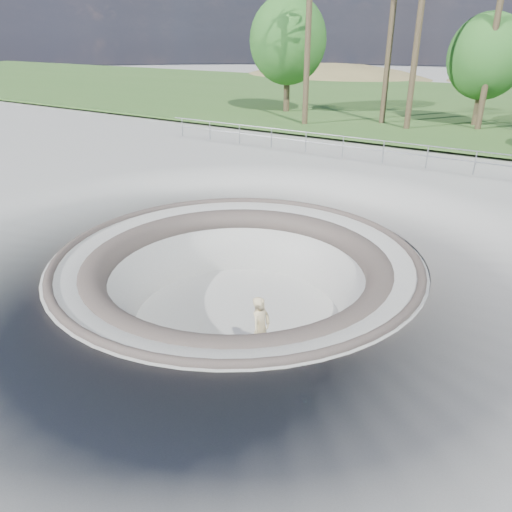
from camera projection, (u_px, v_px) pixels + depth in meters
name	position (u px, v px, depth m)	size (l,w,h in m)	color
ground	(237.00, 256.00, 14.03)	(180.00, 180.00, 0.00)	#A9A8A3
skate_bowl	(238.00, 312.00, 14.78)	(14.00, 14.00, 4.10)	#A9A8A3
grass_strip	(475.00, 106.00, 40.10)	(180.00, 36.00, 0.12)	#355C25
safety_railing	(383.00, 151.00, 22.97)	(25.00, 0.06, 1.03)	gray
skateboard	(261.00, 358.00, 12.69)	(0.91, 0.54, 0.09)	brown
skater	(261.00, 329.00, 12.32)	(0.64, 0.42, 1.74)	#D0B986
bushy_tree_left	(288.00, 40.00, 35.09)	(5.53, 5.03, 7.98)	brown
bushy_tree_mid	(487.00, 57.00, 30.15)	(4.63, 4.21, 6.67)	brown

